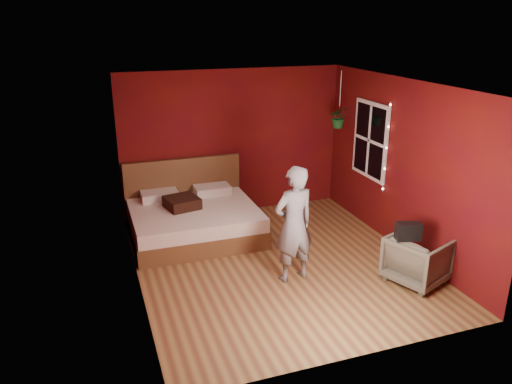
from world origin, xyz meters
name	(u,v)px	position (x,y,z in m)	size (l,w,h in m)	color
floor	(278,264)	(0.00, 0.00, 0.00)	(4.50, 4.50, 0.00)	olive
room_walls	(280,153)	(0.00, 0.00, 1.68)	(4.04, 4.54, 2.62)	#5F120A
window	(370,140)	(1.97, 0.90, 1.50)	(0.05, 0.97, 1.27)	white
fairy_lights	(386,148)	(1.94, 0.38, 1.50)	(0.04, 0.04, 1.45)	silver
bed	(193,218)	(-0.95, 1.43, 0.29)	(2.04, 1.73, 1.12)	brown
person	(294,224)	(0.03, -0.47, 0.82)	(0.59, 0.39, 1.63)	slate
armchair	(418,259)	(1.59, -1.09, 0.34)	(0.72, 0.74, 0.67)	#575345
handbag	(408,231)	(1.38, -1.11, 0.79)	(0.32, 0.16, 0.23)	black
throw_pillow	(182,203)	(-1.12, 1.42, 0.60)	(0.49, 0.49, 0.18)	#321710
hanging_plant	(339,117)	(1.60, 1.33, 1.83)	(0.39, 0.36, 0.95)	silver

